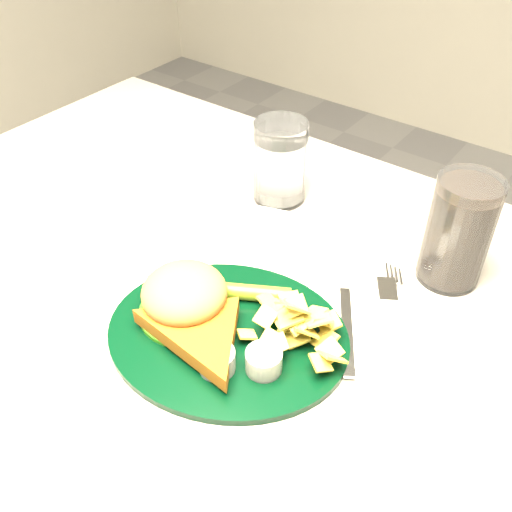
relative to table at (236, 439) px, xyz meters
The scene contains 6 objects.
table is the anchor object (origin of this frame).
dinner_plate 0.42m from the table, 52.99° to the right, with size 0.29×0.24×0.07m, color black, non-canonical shape.
water_glass 0.49m from the table, 106.93° to the left, with size 0.08×0.08×0.13m, color white.
cola_glass 0.53m from the table, 38.61° to the left, with size 0.08×0.08×0.15m, color black.
fork_napkin 0.42m from the table, ahead, with size 0.14×0.19×0.01m, color white, non-canonical shape.
wrapped_straw 0.41m from the table, 106.60° to the left, with size 0.21×0.07×0.01m, color silver, non-canonical shape.
Camera 1 is at (0.36, -0.43, 1.26)m, focal length 40.00 mm.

